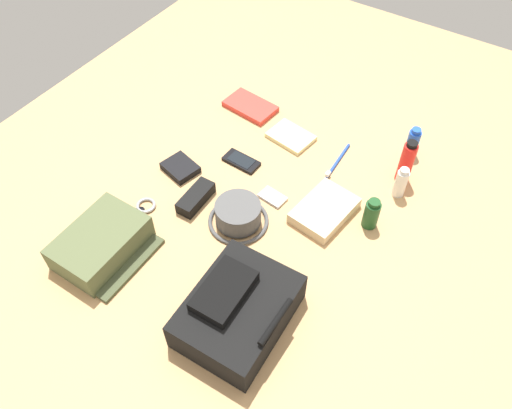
# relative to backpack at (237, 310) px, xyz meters

# --- Properties ---
(ground_plane) EXTENTS (2.64, 2.02, 0.02)m
(ground_plane) POSITION_rel_backpack_xyz_m (-0.33, -0.16, -0.07)
(ground_plane) COLOR tan
(ground_plane) RESTS_ON ground
(backpack) EXTENTS (0.32, 0.25, 0.13)m
(backpack) POSITION_rel_backpack_xyz_m (0.00, 0.00, 0.00)
(backpack) COLOR black
(backpack) RESTS_ON ground_plane
(toiletry_pouch) EXTENTS (0.26, 0.22, 0.09)m
(toiletry_pouch) POSITION_rel_backpack_xyz_m (0.03, -0.45, -0.01)
(toiletry_pouch) COLOR #56603D
(toiletry_pouch) RESTS_ON ground_plane
(bucket_hat) EXTENTS (0.19, 0.19, 0.08)m
(bucket_hat) POSITION_rel_backpack_xyz_m (-0.27, -0.19, -0.02)
(bucket_hat) COLOR #525252
(bucket_hat) RESTS_ON ground_plane
(deodorant_spray) EXTENTS (0.04, 0.04, 0.11)m
(deodorant_spray) POSITION_rel_backpack_xyz_m (-0.84, 0.14, -0.00)
(deodorant_spray) COLOR blue
(deodorant_spray) RESTS_ON ground_plane
(sunscreen_spray) EXTENTS (0.04, 0.04, 0.16)m
(sunscreen_spray) POSITION_rel_backpack_xyz_m (-0.71, 0.16, 0.02)
(sunscreen_spray) COLOR red
(sunscreen_spray) RESTS_ON ground_plane
(toothpaste_tube) EXTENTS (0.04, 0.04, 0.11)m
(toothpaste_tube) POSITION_rel_backpack_xyz_m (-0.65, 0.18, -0.00)
(toothpaste_tube) COLOR white
(toothpaste_tube) RESTS_ON ground_plane
(shampoo_bottle) EXTENTS (0.05, 0.05, 0.11)m
(shampoo_bottle) POSITION_rel_backpack_xyz_m (-0.48, 0.15, -0.00)
(shampoo_bottle) COLOR #19471E
(shampoo_bottle) RESTS_ON ground_plane
(paperback_novel) EXTENTS (0.13, 0.20, 0.02)m
(paperback_novel) POSITION_rel_backpack_xyz_m (-0.74, -0.45, -0.05)
(paperback_novel) COLOR red
(paperback_novel) RESTS_ON ground_plane
(cell_phone) EXTENTS (0.06, 0.13, 0.01)m
(cell_phone) POSITION_rel_backpack_xyz_m (-0.49, -0.32, -0.05)
(cell_phone) COLOR black
(cell_phone) RESTS_ON ground_plane
(media_player) EXTENTS (0.06, 0.09, 0.01)m
(media_player) POSITION_rel_backpack_xyz_m (-0.41, -0.15, -0.05)
(media_player) COLOR #B7B7BC
(media_player) RESTS_ON ground_plane
(wristwatch) EXTENTS (0.07, 0.06, 0.01)m
(wristwatch) POSITION_rel_backpack_xyz_m (-0.16, -0.46, -0.05)
(wristwatch) COLOR #99999E
(wristwatch) RESTS_ON ground_plane
(toothbrush) EXTENTS (0.19, 0.02, 0.02)m
(toothbrush) POSITION_rel_backpack_xyz_m (-0.66, -0.05, -0.05)
(toothbrush) COLOR blue
(toothbrush) RESTS_ON ground_plane
(wallet) EXTENTS (0.11, 0.13, 0.02)m
(wallet) POSITION_rel_backpack_xyz_m (-0.35, -0.47, -0.04)
(wallet) COLOR black
(wallet) RESTS_ON ground_plane
(notepad) EXTENTS (0.13, 0.16, 0.02)m
(notepad) POSITION_rel_backpack_xyz_m (-0.68, -0.24, -0.05)
(notepad) COLOR beige
(notepad) RESTS_ON ground_plane
(folded_towel) EXTENTS (0.22, 0.16, 0.04)m
(folded_towel) POSITION_rel_backpack_xyz_m (-0.45, 0.02, -0.04)
(folded_towel) COLOR beige
(folded_towel) RESTS_ON ground_plane
(sunglasses_case) EXTENTS (0.14, 0.06, 0.04)m
(sunglasses_case) POSITION_rel_backpack_xyz_m (-0.27, -0.34, -0.04)
(sunglasses_case) COLOR black
(sunglasses_case) RESTS_ON ground_plane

